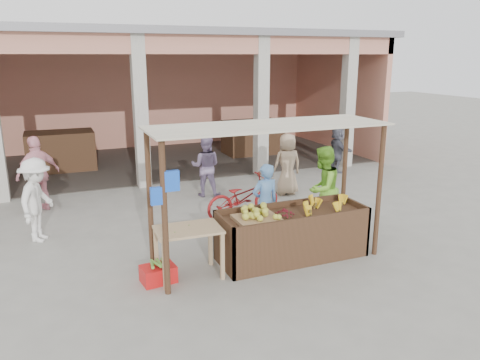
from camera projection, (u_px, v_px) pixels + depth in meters
name	position (u px, v px, depth m)	size (l,w,h in m)	color
ground	(266.00, 262.00, 8.14)	(60.00, 60.00, 0.00)	gray
market_building	(153.00, 79.00, 15.43)	(14.40, 6.40, 4.20)	tan
fruit_stall	(292.00, 236.00, 8.22)	(2.60, 0.95, 0.80)	#4C2D1E
stall_awning	(265.00, 150.00, 7.67)	(4.09, 1.35, 2.39)	#4C2D1E
banana_heap	(325.00, 205.00, 8.32)	(1.00, 0.54, 0.18)	gold
melon_tray	(257.00, 216.00, 7.78)	(0.73, 0.63, 0.20)	#9C7750
berry_heap	(284.00, 213.00, 8.02)	(0.40, 0.33, 0.13)	maroon
side_table	(188.00, 237.00, 7.41)	(1.05, 0.72, 0.83)	tan
papaya_pile	(188.00, 223.00, 7.35)	(0.67, 0.38, 0.19)	#44862B
red_crate	(158.00, 274.00, 7.38)	(0.52, 0.38, 0.27)	red
plantain_bundle	(158.00, 264.00, 7.34)	(0.40, 0.28, 0.08)	#5F9335
produce_sacks	(264.00, 167.00, 13.87)	(0.70, 0.43, 0.53)	maroon
vendor_blue	(265.00, 200.00, 8.88)	(0.61, 0.45, 1.62)	#5789C6
vendor_green	(323.00, 187.00, 9.40)	(0.88, 0.51, 1.84)	#7AC632
motorcycle	(243.00, 196.00, 10.24)	(1.85, 0.64, 0.97)	maroon
shopper_a	(37.00, 197.00, 8.87)	(1.13, 0.56, 1.75)	white
shopper_b	(38.00, 171.00, 10.57)	(1.09, 0.58, 1.86)	pink
shopper_c	(287.00, 161.00, 11.86)	(0.84, 0.55, 1.75)	tan
shopper_d	(338.00, 148.00, 14.23)	(1.36, 0.56, 1.48)	#4F515D
shopper_f	(206.00, 163.00, 11.75)	(0.82, 0.47, 1.68)	gray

